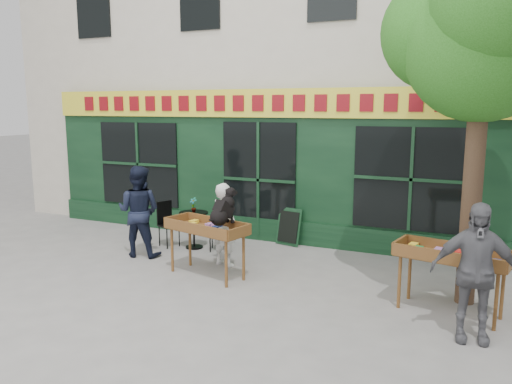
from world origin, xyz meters
TOP-DOWN VIEW (x-y plane):
  - ground at (0.00, 0.00)m, footprint 80.00×80.00m
  - building at (0.00, 5.97)m, footprint 14.00×7.26m
  - street_tree at (4.34, 0.36)m, footprint 3.05×2.90m
  - book_cart_center at (0.14, -0.25)m, footprint 1.61×0.97m
  - dog at (0.49, -0.30)m, footprint 0.48×0.67m
  - woman at (0.14, 0.40)m, footprint 0.64×0.50m
  - book_cart_right at (4.10, -0.25)m, footprint 1.59×0.91m
  - man_right at (4.40, -1.00)m, footprint 1.10×0.58m
  - bistro_table at (-0.97, 1.17)m, footprint 0.60×0.60m
  - bistro_chair_left at (-1.60, 1.10)m, footprint 0.48×0.48m
  - bistro_chair_right at (-0.34, 1.25)m, footprint 0.47×0.47m
  - potted_plant at (-0.97, 1.17)m, footprint 0.18×0.14m
  - man_left at (-1.67, 0.27)m, footprint 0.99×0.84m
  - chalkboard at (0.75, 2.19)m, footprint 0.59×0.30m

SIDE VIEW (x-z plane):
  - ground at x=0.00m, z-range 0.00..0.00m
  - chalkboard at x=0.75m, z-range 0.01..0.79m
  - bistro_table at x=-0.97m, z-range 0.16..0.92m
  - bistro_chair_left at x=-1.60m, z-range 0.08..1.03m
  - bistro_chair_right at x=-0.34m, z-range 0.08..1.03m
  - woman at x=0.14m, z-range 0.00..1.56m
  - book_cart_center at x=0.14m, z-range 0.33..1.32m
  - book_cart_right at x=4.10m, z-range 0.33..1.32m
  - man_right at x=4.40m, z-range 0.00..1.78m
  - man_left at x=-1.67m, z-range 0.00..1.80m
  - potted_plant at x=-0.97m, z-range 0.77..1.08m
  - dog at x=0.49m, z-range 0.99..1.59m
  - street_tree at x=4.34m, z-range 1.31..6.91m
  - building at x=0.00m, z-range -0.03..9.97m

